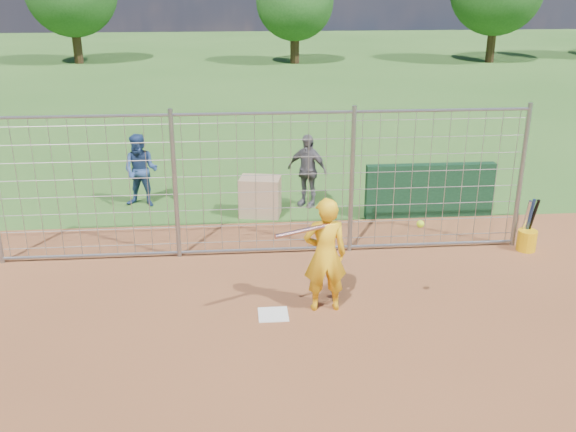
{
  "coord_description": "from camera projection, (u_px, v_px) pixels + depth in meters",
  "views": [
    {
      "loc": [
        -0.48,
        -8.36,
        4.61
      ],
      "look_at": [
        0.3,
        0.8,
        1.15
      ],
      "focal_mm": 40.0,
      "sensor_mm": 36.0,
      "label": 1
    }
  ],
  "objects": [
    {
      "name": "bucket_with_bats",
      "position": [
        527.0,
        237.0,
        11.38
      ],
      "size": [
        0.34,
        0.37,
        0.97
      ],
      "color": "#E9A90C",
      "rests_on": "ground"
    },
    {
      "name": "dugout_wall",
      "position": [
        430.0,
        191.0,
        12.89
      ],
      "size": [
        2.6,
        0.2,
        1.1
      ],
      "primitive_type": "cube",
      "color": "#11381E",
      "rests_on": "ground"
    },
    {
      "name": "ground",
      "position": [
        272.0,
        308.0,
        9.45
      ],
      "size": [
        100.0,
        100.0,
        0.0
      ],
      "primitive_type": "plane",
      "color": "#2D591E",
      "rests_on": "ground"
    },
    {
      "name": "equipment_in_play",
      "position": [
        331.0,
        229.0,
        8.71
      ],
      "size": [
        2.04,
        0.43,
        0.18
      ],
      "color": "silver",
      "rests_on": "ground"
    },
    {
      "name": "bystander_b",
      "position": [
        307.0,
        170.0,
        13.44
      ],
      "size": [
        0.96,
        0.82,
        1.55
      ],
      "primitive_type": "imported",
      "rotation": [
        0.0,
        0.0,
        -0.6
      ],
      "color": "#535357",
      "rests_on": "ground"
    },
    {
      "name": "bystander_a",
      "position": [
        141.0,
        171.0,
        13.42
      ],
      "size": [
        0.87,
        0.74,
        1.55
      ],
      "primitive_type": "imported",
      "rotation": [
        0.0,
        0.0,
        -0.23
      ],
      "color": "navy",
      "rests_on": "ground"
    },
    {
      "name": "equipment_bin",
      "position": [
        260.0,
        197.0,
        13.0
      ],
      "size": [
        0.89,
        0.69,
        0.8
      ],
      "primitive_type": "cube",
      "rotation": [
        0.0,
        0.0,
        -0.19
      ],
      "color": "tan",
      "rests_on": "ground"
    },
    {
      "name": "backstop_fence",
      "position": [
        264.0,
        186.0,
        10.88
      ],
      "size": [
        9.08,
        0.08,
        2.6
      ],
      "color": "gray",
      "rests_on": "ground"
    },
    {
      "name": "home_plate",
      "position": [
        273.0,
        315.0,
        9.26
      ],
      "size": [
        0.43,
        0.43,
        0.02
      ],
      "primitive_type": "cube",
      "color": "silver",
      "rests_on": "ground"
    },
    {
      "name": "batter",
      "position": [
        325.0,
        255.0,
        9.15
      ],
      "size": [
        0.64,
        0.43,
        1.72
      ],
      "primitive_type": "imported",
      "rotation": [
        0.0,
        0.0,
        3.16
      ],
      "color": "yellow",
      "rests_on": "ground"
    }
  ]
}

